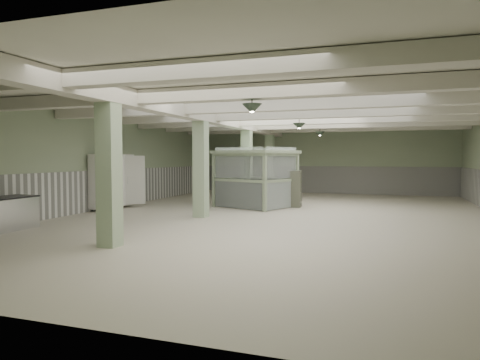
% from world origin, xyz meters
% --- Properties ---
extents(floor, '(20.00, 20.00, 0.00)m').
position_xyz_m(floor, '(0.00, 0.00, 0.00)').
color(floor, beige).
rests_on(floor, ground).
extents(ceiling, '(14.00, 20.00, 0.02)m').
position_xyz_m(ceiling, '(0.00, 0.00, 3.60)').
color(ceiling, silver).
rests_on(ceiling, wall_back).
extents(wall_back, '(14.00, 0.02, 3.60)m').
position_xyz_m(wall_back, '(0.00, 10.00, 1.80)').
color(wall_back, '#99A887').
rests_on(wall_back, floor).
extents(wall_front, '(14.00, 0.02, 3.60)m').
position_xyz_m(wall_front, '(0.00, -10.00, 1.80)').
color(wall_front, '#99A887').
rests_on(wall_front, floor).
extents(wall_left, '(0.02, 20.00, 3.60)m').
position_xyz_m(wall_left, '(-7.00, 0.00, 1.80)').
color(wall_left, '#99A887').
rests_on(wall_left, floor).
extents(wainscot_left, '(0.05, 19.90, 1.50)m').
position_xyz_m(wainscot_left, '(-6.97, 0.00, 0.75)').
color(wainscot_left, white).
rests_on(wainscot_left, floor).
extents(wainscot_back, '(13.90, 0.05, 1.50)m').
position_xyz_m(wainscot_back, '(0.00, 9.97, 0.75)').
color(wainscot_back, white).
rests_on(wainscot_back, floor).
extents(girder, '(0.45, 19.90, 0.40)m').
position_xyz_m(girder, '(-2.50, 0.00, 3.38)').
color(girder, beige).
rests_on(girder, ceiling).
extents(beam_a, '(13.90, 0.35, 0.32)m').
position_xyz_m(beam_a, '(0.00, -7.50, 3.42)').
color(beam_a, beige).
rests_on(beam_a, ceiling).
extents(beam_b, '(13.90, 0.35, 0.32)m').
position_xyz_m(beam_b, '(0.00, -5.00, 3.42)').
color(beam_b, beige).
rests_on(beam_b, ceiling).
extents(beam_c, '(13.90, 0.35, 0.32)m').
position_xyz_m(beam_c, '(0.00, -2.50, 3.42)').
color(beam_c, beige).
rests_on(beam_c, ceiling).
extents(beam_d, '(13.90, 0.35, 0.32)m').
position_xyz_m(beam_d, '(0.00, 0.00, 3.42)').
color(beam_d, beige).
rests_on(beam_d, ceiling).
extents(beam_e, '(13.90, 0.35, 0.32)m').
position_xyz_m(beam_e, '(0.00, 2.50, 3.42)').
color(beam_e, beige).
rests_on(beam_e, ceiling).
extents(beam_f, '(13.90, 0.35, 0.32)m').
position_xyz_m(beam_f, '(0.00, 5.00, 3.42)').
color(beam_f, beige).
rests_on(beam_f, ceiling).
extents(beam_g, '(13.90, 0.35, 0.32)m').
position_xyz_m(beam_g, '(0.00, 7.50, 3.42)').
color(beam_g, beige).
rests_on(beam_g, ceiling).
extents(column_a, '(0.42, 0.42, 3.60)m').
position_xyz_m(column_a, '(-2.50, -6.00, 1.80)').
color(column_a, '#A8C29C').
rests_on(column_a, floor).
extents(column_b, '(0.42, 0.42, 3.60)m').
position_xyz_m(column_b, '(-2.50, -1.00, 1.80)').
color(column_b, '#A8C29C').
rests_on(column_b, floor).
extents(column_c, '(0.42, 0.42, 3.60)m').
position_xyz_m(column_c, '(-2.50, 4.00, 1.80)').
color(column_c, '#A8C29C').
rests_on(column_c, floor).
extents(column_d, '(0.42, 0.42, 3.60)m').
position_xyz_m(column_d, '(-2.50, 8.00, 1.80)').
color(column_d, '#A8C29C').
rests_on(column_d, floor).
extents(pendant_front, '(0.44, 0.44, 0.22)m').
position_xyz_m(pendant_front, '(0.50, -5.00, 3.05)').
color(pendant_front, '#2B392D').
rests_on(pendant_front, ceiling).
extents(pendant_mid, '(0.44, 0.44, 0.22)m').
position_xyz_m(pendant_mid, '(0.50, 0.50, 3.05)').
color(pendant_mid, '#2B392D').
rests_on(pendant_mid, ceiling).
extents(pendant_back, '(0.44, 0.44, 0.22)m').
position_xyz_m(pendant_back, '(0.50, 5.50, 3.05)').
color(pendant_back, '#2B392D').
rests_on(pendant_back, ceiling).
extents(walkin_cooler, '(1.06, 2.20, 2.02)m').
position_xyz_m(walkin_cooler, '(-6.62, -0.01, 1.01)').
color(walkin_cooler, white).
rests_on(walkin_cooler, floor).
extents(guard_booth, '(3.51, 3.28, 2.39)m').
position_xyz_m(guard_booth, '(-1.64, 2.48, 1.58)').
color(guard_booth, gray).
rests_on(guard_booth, floor).
extents(filing_cabinet, '(0.52, 0.71, 1.46)m').
position_xyz_m(filing_cabinet, '(-0.10, 2.88, 0.73)').
color(filing_cabinet, '#555849').
rests_on(filing_cabinet, floor).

